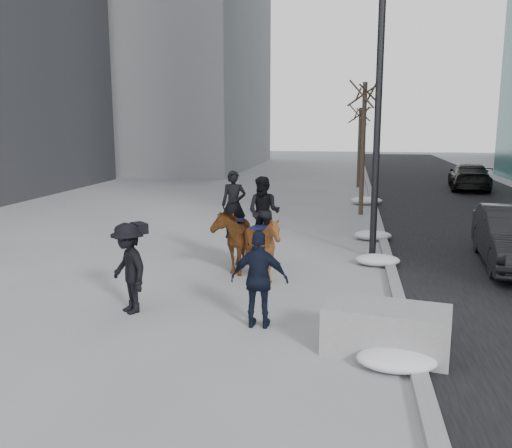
# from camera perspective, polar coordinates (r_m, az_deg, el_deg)

# --- Properties ---
(ground) EXTENTS (120.00, 120.00, 0.00)m
(ground) POSITION_cam_1_polar(r_m,az_deg,el_deg) (10.73, -1.11, -9.08)
(ground) COLOR gray
(ground) RESTS_ON ground
(road) EXTENTS (8.00, 90.00, 0.01)m
(road) POSITION_cam_1_polar(r_m,az_deg,el_deg) (20.86, 23.75, -0.25)
(road) COLOR black
(road) RESTS_ON ground
(curb) EXTENTS (0.25, 90.00, 0.12)m
(curb) POSITION_cam_1_polar(r_m,az_deg,el_deg) (20.26, 12.73, 0.26)
(curb) COLOR gray
(curb) RESTS_ON ground
(planter) EXTENTS (2.08, 1.31, 0.77)m
(planter) POSITION_cam_1_polar(r_m,az_deg,el_deg) (8.98, 13.54, -10.77)
(planter) COLOR gray
(planter) RESTS_ON ground
(car_far) EXTENTS (2.62, 5.20, 1.45)m
(car_far) POSITION_cam_1_polar(r_m,az_deg,el_deg) (31.79, 21.54, 4.68)
(car_far) COLOR black
(car_far) RESTS_ON ground
(tree_near) EXTENTS (1.20, 1.20, 5.72)m
(tree_near) POSITION_cam_1_polar(r_m,az_deg,el_deg) (21.78, 11.21, 8.44)
(tree_near) COLOR #362620
(tree_near) RESTS_ON ground
(tree_far) EXTENTS (1.20, 1.20, 4.92)m
(tree_far) POSITION_cam_1_polar(r_m,az_deg,el_deg) (31.11, 10.83, 8.32)
(tree_far) COLOR #382E21
(tree_far) RESTS_ON ground
(mounted_left) EXTENTS (1.06, 1.98, 2.46)m
(mounted_left) POSITION_cam_1_polar(r_m,az_deg,el_deg) (13.45, -2.45, -0.97)
(mounted_left) COLOR #4D230F
(mounted_left) RESTS_ON ground
(mounted_right) EXTENTS (1.50, 1.63, 2.41)m
(mounted_right) POSITION_cam_1_polar(r_m,az_deg,el_deg) (12.48, 0.75, -1.63)
(mounted_right) COLOR #49250E
(mounted_right) RESTS_ON ground
(feeder) EXTENTS (1.03, 0.86, 1.75)m
(feeder) POSITION_cam_1_polar(r_m,az_deg,el_deg) (9.64, 0.37, -5.89)
(feeder) COLOR black
(feeder) RESTS_ON ground
(camera_crew) EXTENTS (1.27, 1.25, 1.75)m
(camera_crew) POSITION_cam_1_polar(r_m,az_deg,el_deg) (10.66, -13.27, -4.51)
(camera_crew) COLOR black
(camera_crew) RESTS_ON ground
(lamppost) EXTENTS (0.25, 1.99, 9.09)m
(lamppost) POSITION_cam_1_polar(r_m,az_deg,el_deg) (14.60, 12.94, 15.79)
(lamppost) COLOR black
(lamppost) RESTS_ON ground
(snow_piles) EXTENTS (1.39, 17.55, 0.35)m
(snow_piles) POSITION_cam_1_polar(r_m,az_deg,el_deg) (17.35, 12.20, -1.11)
(snow_piles) COLOR silver
(snow_piles) RESTS_ON ground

